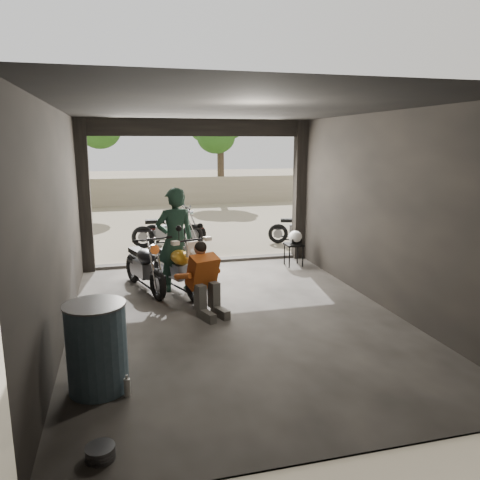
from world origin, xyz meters
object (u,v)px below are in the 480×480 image
main_bike (178,264)px  mechanic (207,281)px  helmet (295,237)px  sign_post (315,195)px  left_bike (144,262)px  oil_drum (97,348)px  rider (175,240)px  outside_bike_b (174,226)px  outside_bike_c (300,225)px  stool (294,247)px  outside_bike_a (167,226)px

main_bike → mechanic: 1.25m
helmet → sign_post: size_ratio=0.14×
main_bike → left_bike: bearing=128.1°
main_bike → oil_drum: 3.41m
sign_post → mechanic: bearing=-122.7°
rider → sign_post: size_ratio=0.86×
outside_bike_b → rider: rider is taller
outside_bike_b → outside_bike_c: bearing=-93.9°
stool → left_bike: bearing=-164.0°
outside_bike_a → oil_drum: 7.32m
left_bike → rider: bearing=-33.6°
main_bike → outside_bike_b: 4.38m
helmet → oil_drum: size_ratio=0.31×
rider → stool: rider is taller
stool → sign_post: size_ratio=0.23×
helmet → rider: bearing=-172.5°
left_bike → main_bike: bearing=-48.6°
main_bike → rider: 0.44m
helmet → outside_bike_b: bearing=112.6°
outside_bike_a → mechanic: mechanic is taller
outside_bike_a → rider: bearing=179.2°
left_bike → helmet: (3.34, 0.97, 0.12)m
main_bike → sign_post: sign_post is taller
outside_bike_c → helmet: 2.40m
stool → helmet: bearing=34.8°
helmet → oil_drum: 6.04m
stool → sign_post: sign_post is taller
main_bike → stool: size_ratio=3.26×
outside_bike_a → sign_post: size_ratio=0.73×
outside_bike_b → stool: outside_bike_b is taller
left_bike → rider: size_ratio=0.84×
outside_bike_c → left_bike: bearing=142.8°
stool → oil_drum: size_ratio=0.51×
oil_drum → helmet: bearing=48.0°
outside_bike_a → rider: (-0.24, -3.82, 0.42)m
outside_bike_c → mechanic: bearing=160.6°
main_bike → outside_bike_c: 5.14m
rider → sign_post: 3.96m
outside_bike_a → outside_bike_c: 3.57m
oil_drum → sign_post: size_ratio=0.45×
outside_bike_b → sign_post: sign_post is taller
outside_bike_c → sign_post: size_ratio=0.67×
mechanic → main_bike: bearing=84.2°
main_bike → outside_bike_b: (0.44, 4.36, -0.06)m
left_bike → helmet: size_ratio=5.08×
outside_bike_b → helmet: bearing=-132.1°
mechanic → helmet: bearing=26.0°
outside_bike_a → rider: size_ratio=0.84×
mechanic → outside_bike_a: bearing=70.9°
outside_bike_c → mechanic: mechanic is taller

